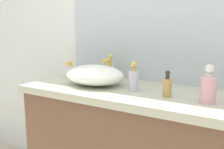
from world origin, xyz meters
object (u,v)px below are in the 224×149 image
object	(u,v)px
sink_basin	(95,75)
spray_can	(134,79)
lotion_bottle	(70,70)
perfume_bottle	(167,86)
soap_dispenser	(208,87)

from	to	relation	value
sink_basin	spray_can	bearing A→B (deg)	-3.55
sink_basin	spray_can	xyz separation A→B (m)	(0.29, -0.02, 0.01)
lotion_bottle	perfume_bottle	bearing A→B (deg)	-9.76
perfume_bottle	soap_dispenser	bearing A→B (deg)	-0.78
sink_basin	lotion_bottle	world-z (taller)	sink_basin
soap_dispenser	lotion_bottle	world-z (taller)	soap_dispenser
soap_dispenser	perfume_bottle	size ratio (longest dim) A/B	1.34
spray_can	soap_dispenser	bearing A→B (deg)	-3.78
perfume_bottle	spray_can	world-z (taller)	spray_can
spray_can	perfume_bottle	bearing A→B (deg)	-6.78
lotion_bottle	perfume_bottle	size ratio (longest dim) A/B	0.84
lotion_bottle	spray_can	xyz separation A→B (m)	(0.57, -0.11, 0.01)
soap_dispenser	perfume_bottle	distance (m)	0.21
sink_basin	perfume_bottle	world-z (taller)	perfume_bottle
lotion_bottle	sink_basin	bearing A→B (deg)	-17.78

